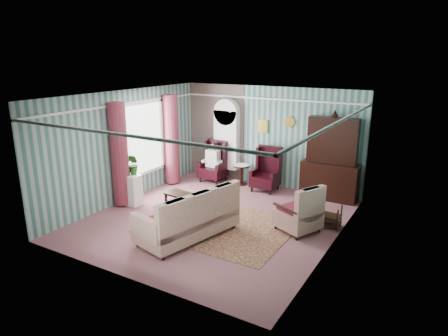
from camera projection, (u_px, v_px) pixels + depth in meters
The scene contains 17 objects.
floor at pixel (216, 219), 9.48m from camera, with size 6.00×6.00×0.00m, color #90535B.
room_shell at pixel (197, 132), 9.37m from camera, with size 5.53×6.02×2.91m.
bookcase at pixel (227, 144), 12.18m from camera, with size 0.80×0.28×2.24m, color white.
dresser_hutch at pixel (331, 156), 10.49m from camera, with size 1.50×0.56×2.36m, color black.
wingback_left at pixel (213, 161), 12.12m from camera, with size 0.76×0.80×1.25m, color black.
wingback_right at pixel (266, 170), 11.27m from camera, with size 0.76×0.80×1.25m, color black.
seated_woman at pixel (213, 163), 12.13m from camera, with size 0.44×0.40×1.18m, color white, non-canonical shape.
round_side_table at pixel (241, 175), 11.89m from camera, with size 0.50×0.50×0.60m, color black.
nest_table at pixel (330, 216), 8.95m from camera, with size 0.45×0.38×0.54m, color black.
plant_stand at pixel (130, 190), 10.29m from camera, with size 0.55×0.35×0.80m, color silver.
rug at pixel (220, 226), 9.08m from camera, with size 3.20×2.60×0.01m, color #4E1F1A.
sofa at pixel (188, 213), 8.41m from camera, with size 2.24×1.12×1.08m, color beige.
floral_armchair at pixel (298, 208), 8.70m from camera, with size 0.90×0.80×1.06m, color beige.
coffee_table at pixel (181, 200), 10.13m from camera, with size 0.83×0.46×0.37m, color black.
potted_plant_a at pixel (123, 168), 10.05m from camera, with size 0.38×0.33×0.42m, color #24581B.
potted_plant_b at pixel (134, 164), 10.14m from camera, with size 0.29×0.24×0.53m, color #244916.
potted_plant_c at pixel (127, 166), 10.20m from camera, with size 0.24×0.24×0.42m, color #1A541D.
Camera 1 is at (4.60, -7.48, 3.78)m, focal length 32.00 mm.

